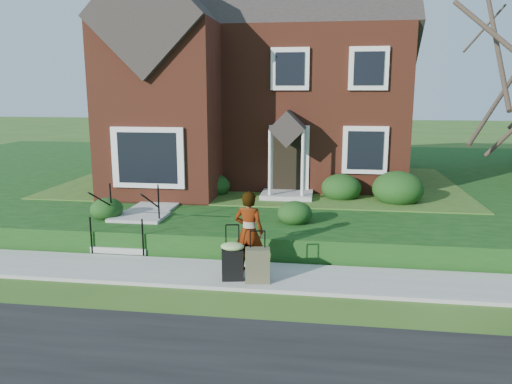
% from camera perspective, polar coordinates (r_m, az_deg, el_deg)
% --- Properties ---
extents(ground, '(120.00, 120.00, 0.00)m').
position_cam_1_polar(ground, '(11.03, -5.15, -9.48)').
color(ground, '#2D5119').
rests_on(ground, ground).
extents(sidewalk, '(60.00, 1.60, 0.08)m').
position_cam_1_polar(sidewalk, '(11.02, -5.15, -9.29)').
color(sidewalk, '#9E9B93').
rests_on(sidewalk, ground).
extents(terrace, '(44.00, 20.00, 0.60)m').
position_cam_1_polar(terrace, '(21.28, 12.31, 1.42)').
color(terrace, '#113A0F').
rests_on(terrace, ground).
extents(walkway, '(1.20, 6.00, 0.06)m').
position_cam_1_polar(walkway, '(16.14, -9.77, -0.48)').
color(walkway, '#9E9B93').
rests_on(walkway, terrace).
extents(main_house, '(10.40, 10.20, 9.40)m').
position_cam_1_polar(main_house, '(19.83, 0.55, 15.36)').
color(main_house, maroon).
rests_on(main_house, terrace).
extents(front_steps, '(1.40, 2.02, 1.50)m').
position_cam_1_polar(front_steps, '(13.30, -13.91, -3.94)').
color(front_steps, '#9E9B93').
rests_on(front_steps, ground).
extents(foundation_shrubs, '(10.04, 4.39, 1.08)m').
position_cam_1_polar(foundation_shrubs, '(15.36, 2.54, 0.68)').
color(foundation_shrubs, black).
rests_on(foundation_shrubs, terrace).
extents(woman, '(0.71, 0.53, 1.78)m').
position_cam_1_polar(woman, '(10.73, -0.82, -4.56)').
color(woman, '#999999').
rests_on(woman, sidewalk).
extents(suitcase_black, '(0.55, 0.48, 1.18)m').
position_cam_1_polar(suitcase_black, '(10.39, -2.69, -7.64)').
color(suitcase_black, black).
rests_on(suitcase_black, sidewalk).
extents(suitcase_olive, '(0.53, 0.35, 1.08)m').
position_cam_1_polar(suitcase_olive, '(10.29, 0.18, -8.37)').
color(suitcase_olive, brown).
rests_on(suitcase_olive, sidewalk).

